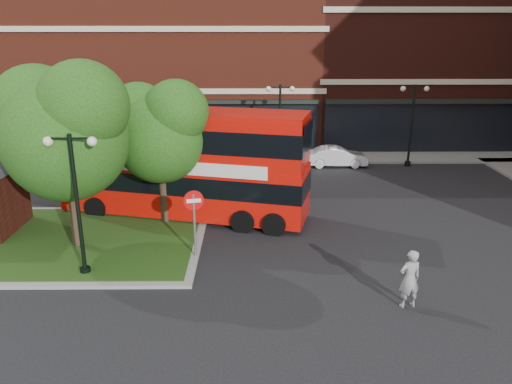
{
  "coord_description": "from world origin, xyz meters",
  "views": [
    {
      "loc": [
        0.29,
        -15.43,
        8.2
      ],
      "look_at": [
        0.46,
        3.34,
        2.0
      ],
      "focal_mm": 35.0,
      "sensor_mm": 36.0,
      "label": 1
    }
  ],
  "objects_px": {
    "bus": "(182,156)",
    "woman": "(410,279)",
    "car_silver": "(162,153)",
    "car_white": "(337,157)"
  },
  "relations": [
    {
      "from": "bus",
      "to": "woman",
      "type": "height_order",
      "value": "bus"
    },
    {
      "from": "woman",
      "to": "car_silver",
      "type": "height_order",
      "value": "woman"
    },
    {
      "from": "bus",
      "to": "car_silver",
      "type": "relative_size",
      "value": 2.81
    },
    {
      "from": "bus",
      "to": "car_white",
      "type": "relative_size",
      "value": 3.05
    },
    {
      "from": "woman",
      "to": "car_white",
      "type": "xyz_separation_m",
      "value": [
        0.47,
        16.43,
        -0.33
      ]
    },
    {
      "from": "bus",
      "to": "car_silver",
      "type": "xyz_separation_m",
      "value": [
        -2.54,
        9.15,
        -2.1
      ]
    },
    {
      "from": "car_white",
      "to": "car_silver",
      "type": "bearing_deg",
      "value": 86.52
    },
    {
      "from": "woman",
      "to": "bus",
      "type": "bearing_deg",
      "value": -58.61
    },
    {
      "from": "woman",
      "to": "car_silver",
      "type": "xyz_separation_m",
      "value": [
        -10.41,
        17.12,
        -0.26
      ]
    },
    {
      "from": "bus",
      "to": "woman",
      "type": "bearing_deg",
      "value": -30.81
    }
  ]
}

